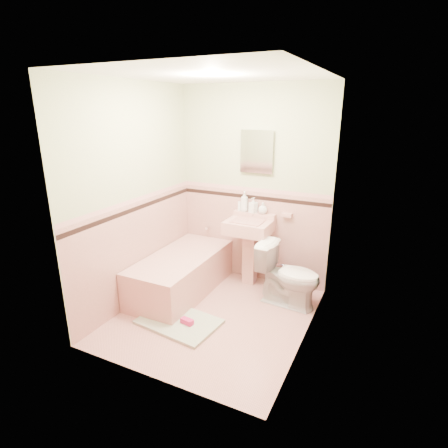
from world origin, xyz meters
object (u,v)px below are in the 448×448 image
at_px(soap_bottle_right, 263,208).
at_px(bucket, 281,281).
at_px(sink, 248,253).
at_px(bathtub, 182,274).
at_px(medicine_cabinet, 257,152).
at_px(toilet, 289,275).
at_px(shoe, 187,321).
at_px(soap_bottle_mid, 253,205).
at_px(soap_bottle_left, 244,201).

distance_m(soap_bottle_right, bucket, 0.95).
bearing_deg(bucket, sink, -171.25).
relative_size(bathtub, bucket, 6.68).
height_order(medicine_cabinet, toilet, medicine_cabinet).
bearing_deg(shoe, sink, 89.07).
height_order(soap_bottle_mid, shoe, soap_bottle_mid).
bearing_deg(soap_bottle_left, bucket, -11.40).
bearing_deg(bucket, toilet, -59.87).
bearing_deg(sink, medicine_cabinet, 90.00).
xyz_separation_m(bathtub, medicine_cabinet, (0.68, 0.74, 1.47)).
bearing_deg(toilet, bucket, 34.68).
height_order(bathtub, medicine_cabinet, medicine_cabinet).
xyz_separation_m(medicine_cabinet, bucket, (0.43, -0.14, -1.59)).
distance_m(soap_bottle_right, toilet, 0.92).
distance_m(medicine_cabinet, soap_bottle_mid, 0.67).
xyz_separation_m(medicine_cabinet, soap_bottle_right, (0.11, -0.03, -0.69)).
height_order(soap_bottle_mid, bucket, soap_bottle_mid).
height_order(medicine_cabinet, soap_bottle_mid, medicine_cabinet).
height_order(medicine_cabinet, shoe, medicine_cabinet).
bearing_deg(soap_bottle_right, bathtub, -138.10).
distance_m(bathtub, soap_bottle_left, 1.22).
bearing_deg(shoe, bathtub, 135.18).
bearing_deg(sink, toilet, -22.57).
height_order(soap_bottle_mid, soap_bottle_right, soap_bottle_mid).
relative_size(sink, bucket, 3.89).
distance_m(medicine_cabinet, shoe, 2.16).
xyz_separation_m(soap_bottle_right, toilet, (0.50, -0.43, -0.64)).
height_order(sink, bucket, sink).
bearing_deg(soap_bottle_mid, soap_bottle_right, 0.00).
height_order(medicine_cabinet, soap_bottle_left, medicine_cabinet).
bearing_deg(bathtub, sink, 37.93).
relative_size(sink, toilet, 1.18).
distance_m(toilet, bucket, 0.45).
bearing_deg(bucket, soap_bottle_right, 159.96).
bearing_deg(shoe, soap_bottle_right, 85.85).
distance_m(soap_bottle_mid, soap_bottle_right, 0.13).
relative_size(soap_bottle_right, toilet, 0.20).
bearing_deg(shoe, soap_bottle_left, 96.32).
distance_m(soap_bottle_left, soap_bottle_mid, 0.13).
relative_size(medicine_cabinet, bucket, 2.24).
bearing_deg(bathtub, soap_bottle_right, 41.90).
height_order(bathtub, sink, sink).
relative_size(bathtub, soap_bottle_mid, 7.78).
xyz_separation_m(sink, soap_bottle_left, (-0.14, 0.18, 0.63)).
bearing_deg(bathtub, toilet, 12.07).
height_order(sink, soap_bottle_right, soap_bottle_right).
distance_m(soap_bottle_left, soap_bottle_right, 0.26).
bearing_deg(soap_bottle_right, soap_bottle_mid, 180.00).
relative_size(medicine_cabinet, soap_bottle_left, 1.92).
bearing_deg(soap_bottle_mid, sink, -84.09).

